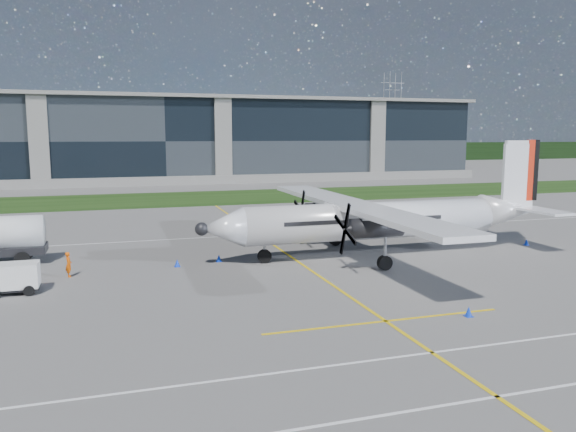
{
  "coord_description": "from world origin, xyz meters",
  "views": [
    {
      "loc": [
        -8.89,
        -28.7,
        8.64
      ],
      "look_at": [
        2.83,
        8.76,
        2.94
      ],
      "focal_mm": 35.0,
      "sensor_mm": 36.0,
      "label": 1
    }
  ],
  "objects_px": {
    "pylon_east": "(392,116)",
    "safety_cone_fwd": "(177,263)",
    "baggage_tug": "(14,279)",
    "safety_cone_stbdwing": "(292,224)",
    "turboprop_aircraft": "(383,198)",
    "safety_cone_tail": "(526,242)",
    "ground_crew_person": "(69,263)",
    "safety_cone_nose_stbd": "(219,258)",
    "safety_cone_portwing": "(469,311)"
  },
  "relations": [
    {
      "from": "safety_cone_tail",
      "to": "safety_cone_nose_stbd",
      "type": "bearing_deg",
      "value": 176.45
    },
    {
      "from": "pylon_east",
      "to": "safety_cone_nose_stbd",
      "type": "bearing_deg",
      "value": -121.66
    },
    {
      "from": "safety_cone_tail",
      "to": "ground_crew_person",
      "type": "bearing_deg",
      "value": 179.75
    },
    {
      "from": "safety_cone_portwing",
      "to": "safety_cone_nose_stbd",
      "type": "height_order",
      "value": "same"
    },
    {
      "from": "pylon_east",
      "to": "safety_cone_nose_stbd",
      "type": "height_order",
      "value": "pylon_east"
    },
    {
      "from": "turboprop_aircraft",
      "to": "safety_cone_stbdwing",
      "type": "xyz_separation_m",
      "value": [
        -2.41,
        13.91,
        -3.88
      ]
    },
    {
      "from": "safety_cone_fwd",
      "to": "baggage_tug",
      "type": "bearing_deg",
      "value": -158.22
    },
    {
      "from": "turboprop_aircraft",
      "to": "safety_cone_fwd",
      "type": "distance_m",
      "value": 15.15
    },
    {
      "from": "safety_cone_fwd",
      "to": "safety_cone_tail",
      "type": "height_order",
      "value": "same"
    },
    {
      "from": "baggage_tug",
      "to": "safety_cone_nose_stbd",
      "type": "xyz_separation_m",
      "value": [
        12.15,
        4.33,
        -0.59
      ]
    },
    {
      "from": "safety_cone_stbdwing",
      "to": "ground_crew_person",
      "type": "bearing_deg",
      "value": -143.48
    },
    {
      "from": "safety_cone_fwd",
      "to": "safety_cone_nose_stbd",
      "type": "bearing_deg",
      "value": 12.28
    },
    {
      "from": "pylon_east",
      "to": "safety_cone_portwing",
      "type": "distance_m",
      "value": 175.48
    },
    {
      "from": "safety_cone_stbdwing",
      "to": "baggage_tug",
      "type": "bearing_deg",
      "value": -141.74
    },
    {
      "from": "safety_cone_tail",
      "to": "safety_cone_portwing",
      "type": "relative_size",
      "value": 1.0
    },
    {
      "from": "ground_crew_person",
      "to": "safety_cone_tail",
      "type": "distance_m",
      "value": 33.75
    },
    {
      "from": "safety_cone_stbdwing",
      "to": "safety_cone_nose_stbd",
      "type": "bearing_deg",
      "value": -126.49
    },
    {
      "from": "safety_cone_fwd",
      "to": "safety_cone_nose_stbd",
      "type": "xyz_separation_m",
      "value": [
        2.9,
        0.63,
        0.0
      ]
    },
    {
      "from": "safety_cone_nose_stbd",
      "to": "safety_cone_tail",
      "type": "bearing_deg",
      "value": -3.55
    },
    {
      "from": "turboprop_aircraft",
      "to": "safety_cone_stbdwing",
      "type": "relative_size",
      "value": 55.01
    },
    {
      "from": "pylon_east",
      "to": "baggage_tug",
      "type": "xyz_separation_m",
      "value": [
        -99.33,
        -145.69,
        -14.16
      ]
    },
    {
      "from": "ground_crew_person",
      "to": "safety_cone_fwd",
      "type": "xyz_separation_m",
      "value": [
        6.63,
        0.72,
        -0.64
      ]
    },
    {
      "from": "baggage_tug",
      "to": "safety_cone_tail",
      "type": "bearing_deg",
      "value": 4.44
    },
    {
      "from": "turboprop_aircraft",
      "to": "safety_cone_portwing",
      "type": "xyz_separation_m",
      "value": [
        -2.43,
        -13.88,
        -3.88
      ]
    },
    {
      "from": "safety_cone_fwd",
      "to": "safety_cone_tail",
      "type": "xyz_separation_m",
      "value": [
        27.12,
        -0.87,
        0.0
      ]
    },
    {
      "from": "baggage_tug",
      "to": "safety_cone_stbdwing",
      "type": "bearing_deg",
      "value": 38.26
    },
    {
      "from": "ground_crew_person",
      "to": "pylon_east",
      "type": "bearing_deg",
      "value": -43.82
    },
    {
      "from": "safety_cone_stbdwing",
      "to": "safety_cone_nose_stbd",
      "type": "relative_size",
      "value": 1.0
    },
    {
      "from": "pylon_east",
      "to": "safety_cone_tail",
      "type": "xyz_separation_m",
      "value": [
        -62.96,
        -142.87,
        -14.75
      ]
    },
    {
      "from": "baggage_tug",
      "to": "safety_cone_stbdwing",
      "type": "distance_m",
      "value": 27.34
    },
    {
      "from": "baggage_tug",
      "to": "safety_cone_stbdwing",
      "type": "relative_size",
      "value": 5.58
    },
    {
      "from": "pylon_east",
      "to": "safety_cone_stbdwing",
      "type": "relative_size",
      "value": 60.0
    },
    {
      "from": "safety_cone_fwd",
      "to": "safety_cone_nose_stbd",
      "type": "height_order",
      "value": "same"
    },
    {
      "from": "ground_crew_person",
      "to": "safety_cone_nose_stbd",
      "type": "relative_size",
      "value": 3.56
    },
    {
      "from": "ground_crew_person",
      "to": "safety_cone_stbdwing",
      "type": "distance_m",
      "value": 23.45
    },
    {
      "from": "ground_crew_person",
      "to": "safety_cone_portwing",
      "type": "xyz_separation_m",
      "value": [
        18.82,
        -13.84,
        -0.64
      ]
    },
    {
      "from": "safety_cone_fwd",
      "to": "ground_crew_person",
      "type": "bearing_deg",
      "value": -173.77
    },
    {
      "from": "pylon_east",
      "to": "baggage_tug",
      "type": "bearing_deg",
      "value": -124.28
    },
    {
      "from": "pylon_east",
      "to": "safety_cone_nose_stbd",
      "type": "distance_m",
      "value": 166.74
    },
    {
      "from": "pylon_east",
      "to": "baggage_tug",
      "type": "relative_size",
      "value": 10.75
    },
    {
      "from": "turboprop_aircraft",
      "to": "baggage_tug",
      "type": "bearing_deg",
      "value": -172.81
    },
    {
      "from": "ground_crew_person",
      "to": "safety_cone_tail",
      "type": "height_order",
      "value": "ground_crew_person"
    },
    {
      "from": "pylon_east",
      "to": "ground_crew_person",
      "type": "bearing_deg",
      "value": -124.12
    },
    {
      "from": "ground_crew_person",
      "to": "safety_cone_nose_stbd",
      "type": "height_order",
      "value": "ground_crew_person"
    },
    {
      "from": "safety_cone_fwd",
      "to": "safety_cone_portwing",
      "type": "bearing_deg",
      "value": -50.06
    },
    {
      "from": "baggage_tug",
      "to": "safety_cone_fwd",
      "type": "distance_m",
      "value": 9.98
    },
    {
      "from": "pylon_east",
      "to": "safety_cone_portwing",
      "type": "relative_size",
      "value": 60.0
    },
    {
      "from": "turboprop_aircraft",
      "to": "safety_cone_tail",
      "type": "height_order",
      "value": "turboprop_aircraft"
    },
    {
      "from": "ground_crew_person",
      "to": "safety_cone_stbdwing",
      "type": "height_order",
      "value": "ground_crew_person"
    },
    {
      "from": "pylon_east",
      "to": "safety_cone_fwd",
      "type": "distance_m",
      "value": 168.8
    }
  ]
}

